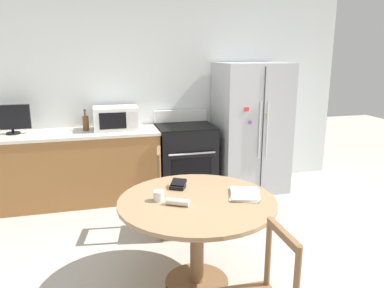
{
  "coord_description": "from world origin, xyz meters",
  "views": [
    {
      "loc": [
        -0.87,
        -2.39,
        1.86
      ],
      "look_at": [
        0.06,
        1.15,
        0.95
      ],
      "focal_mm": 35.0,
      "sensor_mm": 36.0,
      "label": 1
    }
  ],
  "objects_px": {
    "countertop_tv": "(12,118)",
    "wallet": "(178,185)",
    "refrigerator": "(251,127)",
    "counter_bottle": "(86,122)",
    "oven_range": "(186,159)",
    "candle_glass": "(159,197)",
    "microwave": "(116,118)",
    "dining_chair_far": "(175,193)"
  },
  "relations": [
    {
      "from": "countertop_tv",
      "to": "wallet",
      "type": "height_order",
      "value": "countertop_tv"
    },
    {
      "from": "refrigerator",
      "to": "counter_bottle",
      "type": "bearing_deg",
      "value": 175.74
    },
    {
      "from": "counter_bottle",
      "to": "oven_range",
      "type": "bearing_deg",
      "value": -4.71
    },
    {
      "from": "countertop_tv",
      "to": "candle_glass",
      "type": "bearing_deg",
      "value": -56.21
    },
    {
      "from": "countertop_tv",
      "to": "microwave",
      "type": "bearing_deg",
      "value": -1.41
    },
    {
      "from": "countertop_tv",
      "to": "refrigerator",
      "type": "bearing_deg",
      "value": -3.11
    },
    {
      "from": "dining_chair_far",
      "to": "candle_glass",
      "type": "relative_size",
      "value": 10.89
    },
    {
      "from": "counter_bottle",
      "to": "countertop_tv",
      "type": "bearing_deg",
      "value": 179.82
    },
    {
      "from": "countertop_tv",
      "to": "counter_bottle",
      "type": "xyz_separation_m",
      "value": [
        0.84,
        -0.0,
        -0.09
      ]
    },
    {
      "from": "wallet",
      "to": "refrigerator",
      "type": "bearing_deg",
      "value": 50.68
    },
    {
      "from": "oven_range",
      "to": "microwave",
      "type": "height_order",
      "value": "microwave"
    },
    {
      "from": "microwave",
      "to": "oven_range",
      "type": "bearing_deg",
      "value": -4.93
    },
    {
      "from": "countertop_tv",
      "to": "counter_bottle",
      "type": "relative_size",
      "value": 1.61
    },
    {
      "from": "countertop_tv",
      "to": "dining_chair_far",
      "type": "height_order",
      "value": "countertop_tv"
    },
    {
      "from": "refrigerator",
      "to": "candle_glass",
      "type": "relative_size",
      "value": 20.71
    },
    {
      "from": "oven_range",
      "to": "wallet",
      "type": "bearing_deg",
      "value": -105.67
    },
    {
      "from": "refrigerator",
      "to": "oven_range",
      "type": "xyz_separation_m",
      "value": [
        -0.9,
        0.06,
        -0.39
      ]
    },
    {
      "from": "candle_glass",
      "to": "wallet",
      "type": "height_order",
      "value": "candle_glass"
    },
    {
      "from": "countertop_tv",
      "to": "dining_chair_far",
      "type": "relative_size",
      "value": 0.47
    },
    {
      "from": "countertop_tv",
      "to": "dining_chair_far",
      "type": "xyz_separation_m",
      "value": [
        1.71,
        -1.21,
        -0.65
      ]
    },
    {
      "from": "refrigerator",
      "to": "oven_range",
      "type": "bearing_deg",
      "value": 176.37
    },
    {
      "from": "counter_bottle",
      "to": "candle_glass",
      "type": "xyz_separation_m",
      "value": [
        0.56,
        -2.08,
        -0.23
      ]
    },
    {
      "from": "oven_range",
      "to": "counter_bottle",
      "type": "relative_size",
      "value": 4.12
    },
    {
      "from": "refrigerator",
      "to": "candle_glass",
      "type": "xyz_separation_m",
      "value": [
        -1.59,
        -1.92,
        -0.09
      ]
    },
    {
      "from": "refrigerator",
      "to": "countertop_tv",
      "type": "distance_m",
      "value": 3.0
    },
    {
      "from": "countertop_tv",
      "to": "counter_bottle",
      "type": "distance_m",
      "value": 0.85
    },
    {
      "from": "refrigerator",
      "to": "oven_range",
      "type": "distance_m",
      "value": 0.98
    },
    {
      "from": "wallet",
      "to": "counter_bottle",
      "type": "bearing_deg",
      "value": 112.28
    },
    {
      "from": "refrigerator",
      "to": "counter_bottle",
      "type": "xyz_separation_m",
      "value": [
        -2.15,
        0.16,
        0.14
      ]
    },
    {
      "from": "candle_glass",
      "to": "microwave",
      "type": "bearing_deg",
      "value": 95.09
    },
    {
      "from": "dining_chair_far",
      "to": "wallet",
      "type": "bearing_deg",
      "value": 0.16
    },
    {
      "from": "oven_range",
      "to": "dining_chair_far",
      "type": "height_order",
      "value": "oven_range"
    },
    {
      "from": "oven_range",
      "to": "dining_chair_far",
      "type": "bearing_deg",
      "value": -109.02
    },
    {
      "from": "countertop_tv",
      "to": "counter_bottle",
      "type": "bearing_deg",
      "value": -0.18
    },
    {
      "from": "microwave",
      "to": "dining_chair_far",
      "type": "distance_m",
      "value": 1.42
    },
    {
      "from": "refrigerator",
      "to": "countertop_tv",
      "type": "xyz_separation_m",
      "value": [
        -2.99,
        0.16,
        0.23
      ]
    },
    {
      "from": "refrigerator",
      "to": "oven_range",
      "type": "height_order",
      "value": "refrigerator"
    },
    {
      "from": "oven_range",
      "to": "dining_chair_far",
      "type": "relative_size",
      "value": 1.2
    },
    {
      "from": "microwave",
      "to": "counter_bottle",
      "type": "relative_size",
      "value": 2.11
    },
    {
      "from": "refrigerator",
      "to": "dining_chair_far",
      "type": "relative_size",
      "value": 1.9
    },
    {
      "from": "dining_chair_far",
      "to": "wallet",
      "type": "relative_size",
      "value": 5.34
    },
    {
      "from": "microwave",
      "to": "countertop_tv",
      "type": "height_order",
      "value": "countertop_tv"
    }
  ]
}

